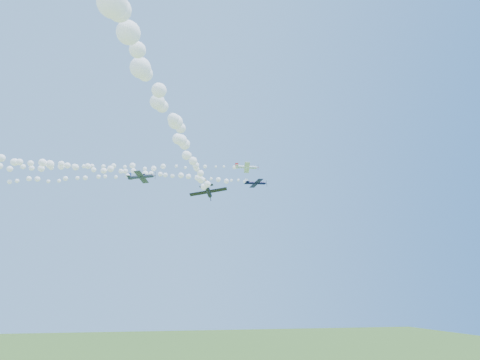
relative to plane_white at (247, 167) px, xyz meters
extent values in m
cylinder|color=white|center=(-0.19, 0.03, 0.00)|extent=(5.16, 0.96, 0.91)
cone|color=white|center=(2.53, -0.47, -0.10)|extent=(0.65, 0.71, 0.71)
cone|color=red|center=(2.91, -0.54, -0.12)|extent=(0.28, 0.25, 0.25)
cube|color=black|center=(2.81, -0.52, -0.11)|extent=(0.16, 0.33, 1.62)
cube|color=white|center=(0.02, -0.02, -0.11)|extent=(2.36, 6.39, 1.02)
cube|color=white|center=(-2.44, 0.46, 0.14)|extent=(1.10, 2.30, 0.39)
cube|color=red|center=(-2.48, 0.53, 0.60)|extent=(0.87, 0.35, 1.05)
sphere|color=black|center=(0.55, -0.06, 0.30)|extent=(0.75, 0.79, 0.71)
cylinder|color=black|center=(4.02, 7.36, -1.92)|extent=(5.63, 2.04, 1.16)
cone|color=black|center=(7.00, 7.77, -1.72)|extent=(0.85, 0.88, 0.79)
cone|color=white|center=(7.41, 7.83, -1.69)|extent=(0.35, 0.32, 0.28)
cube|color=black|center=(7.30, 7.81, -1.70)|extent=(0.20, 0.28, 1.76)
cube|color=black|center=(4.26, 7.38, -2.02)|extent=(2.28, 6.97, 0.86)
cube|color=black|center=(1.55, 7.02, -2.05)|extent=(1.10, 2.49, 0.35)
cube|color=white|center=(1.43, 7.05, -1.55)|extent=(0.97, 0.30, 1.17)
sphere|color=black|center=(4.77, 7.50, -1.52)|extent=(0.80, 0.80, 0.77)
cylinder|color=#333B4B|center=(-25.47, -6.77, -6.00)|extent=(5.57, 1.60, 1.16)
cone|color=#333B4B|center=(-22.61, -7.56, -5.79)|extent=(0.79, 0.83, 0.78)
cone|color=navy|center=(-22.22, -7.67, -5.76)|extent=(0.33, 0.30, 0.28)
cube|color=black|center=(-22.32, -7.64, -5.77)|extent=(0.14, 0.36, 1.74)
cube|color=#333B4B|center=(-25.24, -6.85, -6.10)|extent=(3.17, 6.84, 1.02)
cube|color=#333B4B|center=(-27.84, -6.11, -6.13)|extent=(1.40, 2.48, 0.41)
cube|color=navy|center=(-27.93, -6.02, -5.64)|extent=(0.90, 0.45, 1.16)
sphere|color=black|center=(-24.73, -6.93, -5.60)|extent=(0.84, 0.89, 0.78)
cylinder|color=black|center=(-11.68, -16.50, -10.90)|extent=(1.38, 6.19, 1.43)
cone|color=black|center=(-10.86, -13.32, -11.21)|extent=(0.89, 0.85, 0.89)
cone|color=gold|center=(-10.74, -12.88, -11.26)|extent=(0.32, 0.35, 0.32)
cube|color=black|center=(-10.77, -13.00, -11.24)|extent=(0.41, 0.34, 1.92)
cube|color=black|center=(-11.60, -16.27, -11.05)|extent=(7.59, 3.22, 1.53)
cube|color=black|center=(-12.37, -19.13, -10.59)|extent=(2.75, 1.45, 0.60)
cube|color=gold|center=(-12.46, -19.14, -10.04)|extent=(0.50, 1.11, 1.30)
sphere|color=black|center=(-11.52, -15.62, -10.61)|extent=(0.98, 0.97, 0.91)
camera|label=1|loc=(-21.22, -93.76, -30.74)|focal=30.00mm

